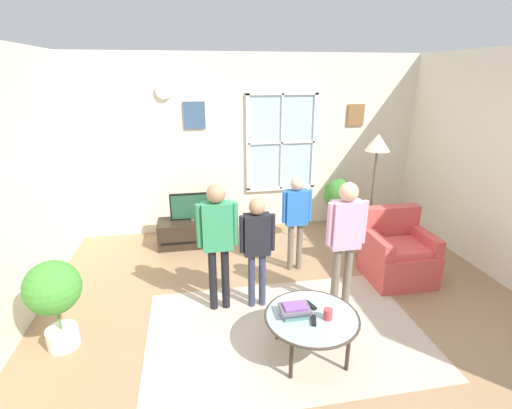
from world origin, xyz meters
name	(u,v)px	position (x,y,z in m)	size (l,w,h in m)	color
ground_plane	(293,319)	(0.00, 0.00, -0.01)	(6.07, 5.80, 0.02)	#9E7A56
back_wall	(252,144)	(0.01, 2.66, 1.39)	(5.47, 0.17, 2.78)	silver
area_rug	(285,332)	(-0.14, -0.21, 0.00)	(2.75, 1.82, 0.01)	#C6B29E
tv_stand	(193,232)	(-1.01, 2.05, 0.19)	(1.04, 0.46, 0.39)	#2D2319
television	(192,206)	(-1.01, 2.04, 0.61)	(0.63, 0.08, 0.43)	#4C4C4C
armchair	(397,254)	(1.51, 0.61, 0.33)	(0.76, 0.74, 0.87)	#D14C47
coffee_table	(312,318)	(0.01, -0.54, 0.39)	(0.86, 0.86, 0.42)	#99B2B7
book_stack	(295,310)	(-0.14, -0.49, 0.46)	(0.27, 0.20, 0.10)	slate
cup	(328,314)	(0.13, -0.61, 0.46)	(0.08, 0.08, 0.10)	#BF3F3F
remote_near_books	(311,305)	(0.04, -0.40, 0.43)	(0.04, 0.14, 0.02)	black
remote_near_cup	(314,320)	(0.00, -0.62, 0.43)	(0.04, 0.14, 0.02)	black
person_black_shirt	(257,241)	(-0.34, 0.31, 0.80)	(0.38, 0.17, 1.27)	#333851
person_green_shirt	(218,234)	(-0.75, 0.33, 0.90)	(0.43, 0.20, 1.44)	black
person_blue_shirt	(296,213)	(0.30, 1.03, 0.80)	(0.38, 0.17, 1.27)	#726656
person_pink_shirt	(345,232)	(0.57, 0.12, 0.91)	(0.44, 0.20, 1.45)	#726656
potted_plant_by_window	(339,197)	(1.34, 2.12, 0.60)	(0.50, 0.50, 0.89)	silver
potted_plant_corner	(54,294)	(-2.28, -0.02, 0.58)	(0.50, 0.50, 0.89)	silver
floor_lamp	(376,156)	(1.39, 1.16, 1.47)	(0.32, 0.32, 1.75)	black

